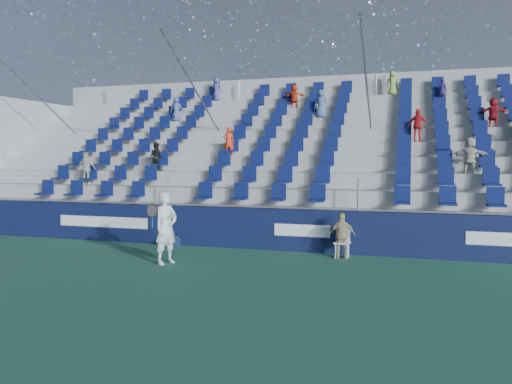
{
  "coord_description": "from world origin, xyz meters",
  "views": [
    {
      "loc": [
        4.34,
        -10.77,
        2.69
      ],
      "look_at": [
        0.2,
        2.8,
        1.7
      ],
      "focal_mm": 35.0,
      "sensor_mm": 36.0,
      "label": 1
    }
  ],
  "objects": [
    {
      "name": "ball_bin",
      "position": [
        -2.43,
        2.75,
        0.16
      ],
      "size": [
        0.62,
        0.52,
        0.29
      ],
      "color": "#0F1837",
      "rests_on": "ground"
    },
    {
      "name": "sponsor_wall",
      "position": [
        0.0,
        3.15,
        0.6
      ],
      "size": [
        24.0,
        0.32,
        1.2
      ],
      "color": "#0F163A",
      "rests_on": "ground"
    },
    {
      "name": "grandstand",
      "position": [
        0.0,
        8.24,
        2.13
      ],
      "size": [
        24.0,
        8.17,
        6.63
      ],
      "color": "#A9A9A4",
      "rests_on": "ground"
    },
    {
      "name": "line_judge_chair",
      "position": [
        2.69,
        2.64,
        0.5
      ],
      "size": [
        0.44,
        0.45,
        0.87
      ],
      "color": "white",
      "rests_on": "ground"
    },
    {
      "name": "tennis_player",
      "position": [
        -1.48,
        0.51,
        0.92
      ],
      "size": [
        0.73,
        0.79,
        1.84
      ],
      "color": "silver",
      "rests_on": "ground"
    },
    {
      "name": "line_judge",
      "position": [
        2.69,
        2.5,
        0.61
      ],
      "size": [
        0.77,
        0.45,
        1.22
      ],
      "primitive_type": "imported",
      "rotation": [
        0.0,
        0.0,
        3.36
      ],
      "color": "tan",
      "rests_on": "ground"
    },
    {
      "name": "ground",
      "position": [
        0.0,
        0.0,
        0.0
      ],
      "size": [
        70.0,
        70.0,
        0.0
      ],
      "primitive_type": "plane",
      "color": "#296145",
      "rests_on": "ground"
    }
  ]
}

